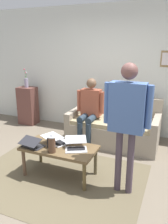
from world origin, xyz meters
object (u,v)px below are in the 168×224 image
at_px(couch, 114,127).
at_px(laptop_center, 76,146).
at_px(french_press, 52,144).
at_px(side_shelf, 28,106).
at_px(flower_vase, 26,82).
at_px(person_standing, 127,114).
at_px(laptop_right, 56,140).
at_px(person_seated, 90,108).
at_px(coffee_table, 60,150).
at_px(laptop_left, 32,144).

xyz_separation_m(couch, laptop_center, (0.16, 1.46, 0.20)).
bearing_deg(couch, french_press, 75.79).
relative_size(side_shelf, flower_vase, 2.05).
height_order(side_shelf, person_standing, person_standing).
bearing_deg(laptop_right, person_standing, 173.94).
distance_m(person_standing, person_seated, 1.66).
bearing_deg(laptop_right, person_seated, -93.77).
distance_m(coffee_table, laptop_right, 0.17).
relative_size(laptop_left, flower_vase, 0.77).
height_order(laptop_center, person_standing, person_standing).
relative_size(person_standing, person_seated, 1.32).
height_order(laptop_right, person_standing, person_standing).
distance_m(laptop_right, flower_vase, 2.47).
bearing_deg(person_standing, coffee_table, -1.25).
xyz_separation_m(person_standing, person_seated, (0.98, -1.29, -0.36)).
bearing_deg(laptop_left, person_seated, -103.42).
height_order(couch, laptop_right, couch).
bearing_deg(person_seated, laptop_right, 86.23).
bearing_deg(person_standing, laptop_center, -4.41).
distance_m(laptop_left, person_seated, 1.48).
distance_m(couch, flower_vase, 2.38).
bearing_deg(laptop_center, laptop_right, -9.40).
relative_size(laptop_center, french_press, 1.64).
height_order(laptop_left, person_standing, person_standing).
bearing_deg(laptop_left, coffee_table, -156.70).
xyz_separation_m(coffee_table, person_standing, (-0.96, 0.02, 0.68)).
bearing_deg(couch, person_standing, 109.90).
relative_size(laptop_center, flower_vase, 0.97).
distance_m(laptop_right, side_shelf, 2.42).
distance_m(couch, person_seated, 0.65).
height_order(person_standing, person_seated, person_standing).
bearing_deg(person_seated, flower_vase, -15.53).
bearing_deg(coffee_table, french_press, 86.86).
relative_size(laptop_right, side_shelf, 0.51).
xyz_separation_m(coffee_table, laptop_left, (0.36, 0.15, 0.09)).
distance_m(laptop_left, laptop_center, 0.64).
height_order(laptop_right, person_seated, person_seated).
distance_m(laptop_center, side_shelf, 2.71).
bearing_deg(french_press, laptop_left, -6.01).
xyz_separation_m(laptop_center, flower_vase, (2.09, -1.73, 0.53)).
relative_size(laptop_center, laptop_right, 0.94).
height_order(side_shelf, flower_vase, flower_vase).
xyz_separation_m(couch, person_standing, (-0.55, 1.51, 0.78)).
relative_size(coffee_table, person_seated, 0.85).
bearing_deg(person_seated, laptop_center, 102.44).
relative_size(french_press, person_standing, 0.16).
bearing_deg(laptop_center, coffee_table, 7.65).
bearing_deg(french_press, side_shelf, -47.04).
bearing_deg(flower_vase, couch, 172.97).
xyz_separation_m(laptop_left, french_press, (-0.35, 0.04, 0.08)).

